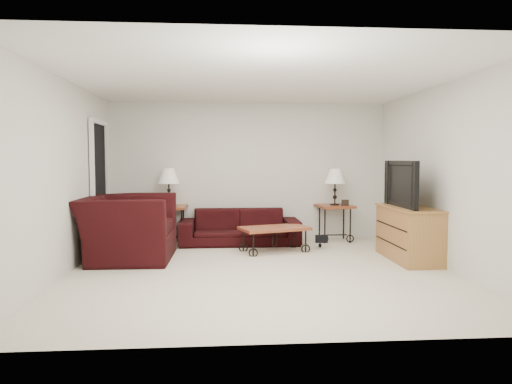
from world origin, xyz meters
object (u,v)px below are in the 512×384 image
at_px(sofa, 240,227).
at_px(coffee_table, 274,239).
at_px(lamp_right, 335,187).
at_px(armchair, 128,228).
at_px(lamp_left, 169,187).
at_px(side_table_right, 335,223).
at_px(television, 409,184).
at_px(tv_stand, 409,233).
at_px(side_table_left, 169,225).
at_px(backpack, 320,236).

height_order(sofa, coffee_table, sofa).
xyz_separation_m(lamp_right, armchair, (-3.41, -1.33, -0.51)).
distance_m(lamp_left, lamp_right, 2.95).
bearing_deg(side_table_right, lamp_left, 180.00).
height_order(lamp_right, television, television).
bearing_deg(lamp_left, armchair, -109.21).
relative_size(armchair, tv_stand, 1.11).
distance_m(lamp_right, armchair, 3.70).
relative_size(side_table_left, lamp_left, 1.00).
bearing_deg(sofa, lamp_right, 5.97).
distance_m(coffee_table, television, 2.22).
bearing_deg(lamp_left, side_table_left, 0.00).
relative_size(side_table_left, tv_stand, 0.50).
bearing_deg(coffee_table, armchair, -169.62).
relative_size(lamp_left, lamp_right, 1.01).
distance_m(side_table_left, tv_stand, 4.01).
xyz_separation_m(sofa, tv_stand, (2.41, -1.50, 0.09)).
distance_m(side_table_left, lamp_right, 3.02).
distance_m(sofa, armchair, 2.05).
xyz_separation_m(lamp_left, armchair, (-0.46, -1.33, -0.52)).
distance_m(side_table_left, side_table_right, 2.95).
distance_m(lamp_left, backpack, 2.75).
relative_size(tv_stand, television, 1.12).
distance_m(sofa, side_table_left, 1.24).
relative_size(sofa, tv_stand, 1.59).
distance_m(lamp_left, armchair, 1.50).
distance_m(coffee_table, backpack, 0.86).
height_order(side_table_left, armchair, armchair).
xyz_separation_m(coffee_table, backpack, (0.80, 0.30, 0.00)).
distance_m(television, backpack, 1.76).
height_order(lamp_left, coffee_table, lamp_left).
bearing_deg(lamp_left, coffee_table, -27.71).
height_order(television, backpack, television).
xyz_separation_m(lamp_right, coffee_table, (-1.20, -0.92, -0.78)).
relative_size(sofa, television, 1.77).
relative_size(lamp_left, coffee_table, 0.62).
bearing_deg(sofa, side_table_left, 171.67).
relative_size(side_table_left, side_table_right, 1.01).
bearing_deg(coffee_table, side_table_right, 37.51).
relative_size(armchair, television, 1.23).
bearing_deg(side_table_right, television, -68.16).
xyz_separation_m(side_table_left, lamp_right, (2.95, 0.00, 0.65)).
xyz_separation_m(sofa, armchair, (-1.69, -1.15, 0.17)).
distance_m(side_table_right, lamp_right, 0.65).
distance_m(sofa, television, 2.94).
bearing_deg(backpack, television, -41.57).
xyz_separation_m(side_table_left, lamp_left, (0.00, 0.00, 0.66)).
xyz_separation_m(side_table_left, side_table_right, (2.95, 0.00, -0.00)).
distance_m(armchair, television, 4.15).
xyz_separation_m(lamp_left, coffee_table, (1.75, -0.92, -0.79)).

